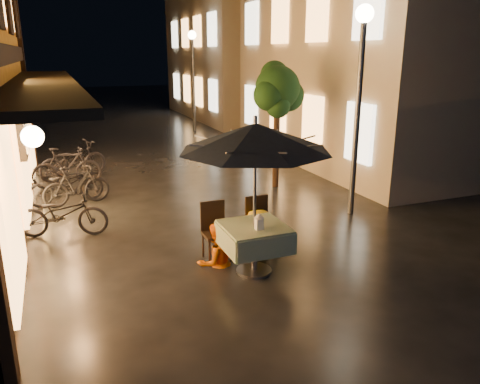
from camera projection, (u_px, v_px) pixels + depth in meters
name	position (u px, v px, depth m)	size (l,w,h in m)	color
ground	(262.00, 275.00, 7.29)	(90.00, 90.00, 0.00)	black
east_building_near	(396.00, 50.00, 14.75)	(7.30, 9.30, 6.80)	#B5AA8F
east_building_far	(253.00, 46.00, 24.92)	(7.30, 10.30, 7.30)	#B5AA8F
street_tree	(278.00, 91.00, 11.47)	(1.43, 1.20, 3.15)	black
streetlamp_near	(360.00, 74.00, 9.29)	(0.36, 0.36, 4.23)	#59595E
streetlamp_far	(193.00, 63.00, 19.99)	(0.36, 0.36, 4.23)	#59595E
cafe_table	(254.00, 237.00, 7.24)	(0.99, 0.99, 0.78)	#59595E
patio_umbrella	(255.00, 137.00, 6.79)	(2.30, 2.30, 2.46)	#59595E
cafe_chair_left	(215.00, 228.00, 7.77)	(0.42, 0.42, 0.97)	black
cafe_chair_right	(259.00, 221.00, 8.05)	(0.42, 0.42, 0.97)	black
table_lantern	(259.00, 221.00, 6.99)	(0.16, 0.16, 0.25)	white
person_orange	(215.00, 225.00, 7.50)	(0.66, 0.51, 1.35)	orange
person_yellow	(259.00, 212.00, 7.81)	(1.01, 0.58, 1.56)	yellow
bicycle_0	(62.00, 214.00, 8.74)	(0.58, 1.66, 0.87)	black
bicycle_1	(76.00, 186.00, 10.56)	(0.42, 1.50, 0.90)	black
bicycle_2	(66.00, 185.00, 10.65)	(0.59, 1.69, 0.89)	black
bicycle_3	(67.00, 167.00, 11.97)	(0.49, 1.72, 1.03)	black
bicycle_4	(73.00, 160.00, 12.79)	(0.67, 1.92, 1.01)	black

